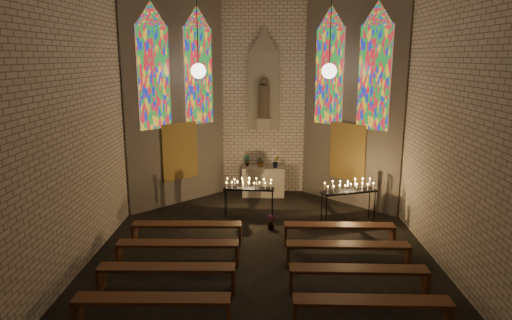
{
  "coord_description": "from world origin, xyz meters",
  "views": [
    {
      "loc": [
        0.04,
        -9.38,
        4.62
      ],
      "look_at": [
        -0.17,
        1.47,
        2.14
      ],
      "focal_mm": 32.0,
      "sensor_mm": 36.0,
      "label": 1
    }
  ],
  "objects_px": {
    "altar": "(263,181)",
    "votive_stand_left": "(249,186)",
    "aisle_flower_pot": "(271,223)",
    "votive_stand_right": "(349,189)"
  },
  "relations": [
    {
      "from": "votive_stand_left",
      "to": "aisle_flower_pot",
      "type": "bearing_deg",
      "value": -54.26
    },
    {
      "from": "altar",
      "to": "votive_stand_left",
      "type": "height_order",
      "value": "votive_stand_left"
    },
    {
      "from": "aisle_flower_pot",
      "to": "altar",
      "type": "bearing_deg",
      "value": 94.21
    },
    {
      "from": "aisle_flower_pot",
      "to": "votive_stand_right",
      "type": "bearing_deg",
      "value": 14.81
    },
    {
      "from": "aisle_flower_pot",
      "to": "votive_stand_left",
      "type": "bearing_deg",
      "value": 121.67
    },
    {
      "from": "aisle_flower_pot",
      "to": "votive_stand_right",
      "type": "height_order",
      "value": "votive_stand_right"
    },
    {
      "from": "aisle_flower_pot",
      "to": "votive_stand_left",
      "type": "height_order",
      "value": "votive_stand_left"
    },
    {
      "from": "altar",
      "to": "votive_stand_right",
      "type": "distance_m",
      "value": 3.53
    },
    {
      "from": "altar",
      "to": "aisle_flower_pot",
      "type": "relative_size",
      "value": 3.59
    },
    {
      "from": "aisle_flower_pot",
      "to": "votive_stand_left",
      "type": "relative_size",
      "value": 0.26
    }
  ]
}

